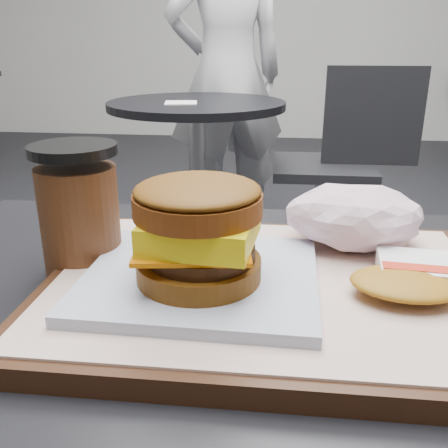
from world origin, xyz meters
TOP-DOWN VIEW (x-y plane):
  - serving_tray at (-0.03, 0.06)m, footprint 0.38×0.28m
  - breakfast_sandwich at (-0.08, 0.04)m, footprint 0.19×0.17m
  - hash_brown at (0.10, 0.05)m, footprint 0.12×0.09m
  - crumpled_wrapper at (0.06, 0.14)m, footprint 0.13×0.10m
  - coffee_cup at (-0.20, 0.09)m, footprint 0.08×0.08m
  - neighbor_table at (-0.35, 1.65)m, footprint 0.70×0.70m
  - napkin at (-0.40, 1.58)m, footprint 0.14×0.14m
  - neighbor_chair at (0.24, 1.80)m, footprint 0.60×0.42m
  - patron at (-0.28, 2.16)m, footprint 0.70×0.60m

SIDE VIEW (x-z plane):
  - neighbor_chair at x=0.24m, z-range 0.07..0.95m
  - neighbor_table at x=-0.35m, z-range 0.18..0.93m
  - napkin at x=-0.40m, z-range 0.75..0.75m
  - serving_tray at x=-0.03m, z-range 0.77..0.79m
  - hash_brown at x=0.10m, z-range 0.79..0.81m
  - patron at x=-0.28m, z-range 0.00..1.63m
  - crumpled_wrapper at x=0.06m, z-range 0.79..0.85m
  - coffee_cup at x=-0.20m, z-range 0.77..0.89m
  - breakfast_sandwich at x=-0.08m, z-range 0.78..0.88m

